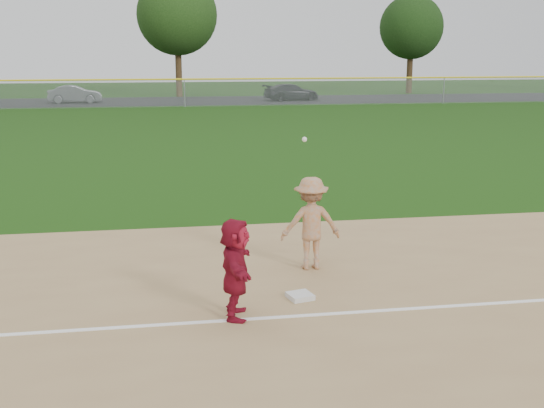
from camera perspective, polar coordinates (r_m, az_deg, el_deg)
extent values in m
plane|color=#183F0C|center=(11.48, 1.25, -7.99)|extent=(160.00, 160.00, 0.00)
cube|color=white|center=(10.74, 2.06, -9.35)|extent=(60.00, 0.10, 0.01)
cube|color=black|center=(56.72, -7.55, 8.55)|extent=(120.00, 10.00, 0.01)
cube|color=silver|center=(11.45, 2.36, -7.70)|extent=(0.47, 0.47, 0.09)
imported|color=maroon|center=(10.46, -3.08, -5.40)|extent=(0.63, 1.50, 1.57)
imported|color=#53555A|center=(56.37, -16.18, 8.83)|extent=(4.19, 1.70, 1.35)
imported|color=black|center=(56.85, 1.63, 9.34)|extent=(4.88, 2.78, 1.33)
imported|color=#979799|center=(12.78, 3.27, -1.61)|extent=(1.14, 0.66, 1.75)
sphere|color=white|center=(11.54, 2.74, 5.43)|extent=(0.09, 0.09, 0.09)
plane|color=#999EA0|center=(50.68, -7.32, 9.19)|extent=(110.00, 0.00, 110.00)
cylinder|color=yellow|center=(50.62, -7.36, 10.32)|extent=(110.00, 0.12, 0.12)
cylinder|color=gray|center=(50.68, -7.32, 9.19)|extent=(0.08, 0.08, 2.00)
cylinder|color=gray|center=(55.22, 14.17, 9.20)|extent=(0.08, 0.08, 2.00)
cylinder|color=#3C2916|center=(62.11, -7.80, 10.79)|extent=(0.56, 0.56, 4.10)
sphere|color=#193510|center=(62.15, -7.95, 15.42)|extent=(7.00, 7.00, 7.00)
cylinder|color=#372514|center=(67.78, 11.43, 10.61)|extent=(0.56, 0.56, 3.64)
sphere|color=black|center=(67.78, 11.59, 14.30)|extent=(6.00, 6.00, 6.00)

